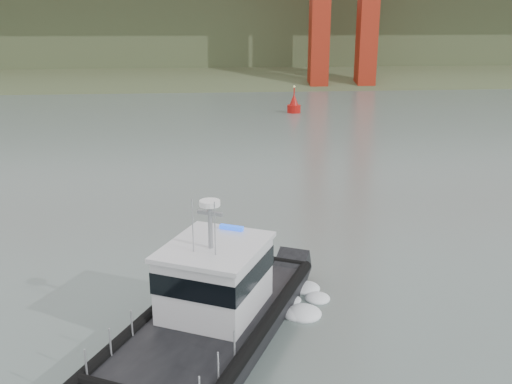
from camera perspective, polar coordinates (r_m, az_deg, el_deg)
The scene contains 4 objects.
ground at distance 23.26m, azimuth -1.68°, elevation -12.98°, with size 400.00×400.00×0.00m, color slate.
headlands at distance 145.64m, azimuth -5.02°, elevation 15.35°, with size 500.00×105.36×27.12m.
patrol_boat at distance 21.64m, azimuth -4.44°, elevation -11.18°, with size 8.94×12.39×5.68m.
nav_buoy at distance 72.50m, azimuth 3.81°, elevation 8.67°, with size 1.71×1.71×3.57m.
Camera 1 is at (-1.20, -20.06, 11.71)m, focal length 40.00 mm.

